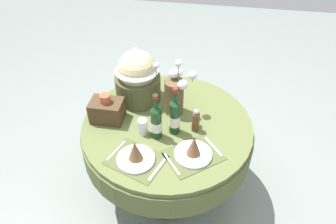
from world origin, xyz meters
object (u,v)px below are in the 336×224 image
tumbler_near_left (143,127)px  woven_basket_side_left (107,110)px  dining_table (167,138)px  wine_bottle_left (175,116)px  place_setting_left (136,155)px  flower_vase (175,93)px  pepper_mill (196,121)px  gift_tub_back_left (137,73)px  wine_bottle_centre (156,122)px  place_setting_right (193,150)px

tumbler_near_left → woven_basket_side_left: size_ratio=0.52×
dining_table → wine_bottle_left: bearing=-49.3°
woven_basket_side_left → place_setting_left: bearing=-50.2°
tumbler_near_left → flower_vase: bearing=55.8°
flower_vase → pepper_mill: 0.26m
flower_vase → tumbler_near_left: flower_vase is taller
wine_bottle_left → tumbler_near_left: size_ratio=3.11×
flower_vase → tumbler_near_left: 0.34m
pepper_mill → woven_basket_side_left: (-0.63, 0.01, 0.00)m
dining_table → tumbler_near_left: size_ratio=10.46×
pepper_mill → wine_bottle_left: bearing=-164.7°
place_setting_left → tumbler_near_left: size_ratio=3.50×
gift_tub_back_left → wine_bottle_left: bearing=-44.6°
wine_bottle_centre → place_setting_right: bearing=-27.2°
dining_table → woven_basket_side_left: size_ratio=5.46×
place_setting_left → wine_bottle_left: bearing=56.4°
place_setting_left → gift_tub_back_left: size_ratio=0.92×
tumbler_near_left → dining_table: bearing=40.0°
wine_bottle_centre → pepper_mill: bearing=22.1°
gift_tub_back_left → tumbler_near_left: bearing=-72.4°
flower_vase → gift_tub_back_left: size_ratio=0.98×
place_setting_right → woven_basket_side_left: bearing=158.7°
dining_table → gift_tub_back_left: bearing=136.7°
dining_table → place_setting_right: bearing=-51.9°
wine_bottle_centre → woven_basket_side_left: wine_bottle_centre is taller
tumbler_near_left → pepper_mill: 0.36m
place_setting_right → wine_bottle_left: wine_bottle_left is taller
place_setting_right → place_setting_left: bearing=-164.2°
pepper_mill → place_setting_left: bearing=-135.1°
wine_bottle_left → gift_tub_back_left: 0.47m
flower_vase → gift_tub_back_left: (-0.30, 0.11, 0.06)m
tumbler_near_left → gift_tub_back_left: (-0.12, 0.37, 0.17)m
dining_table → wine_bottle_centre: bearing=-110.4°
dining_table → place_setting_right: size_ratio=2.86×
gift_tub_back_left → place_setting_left: bearing=-78.2°
place_setting_right → pepper_mill: (-0.01, 0.24, 0.04)m
wine_bottle_left → tumbler_near_left: (-0.21, -0.05, -0.08)m
dining_table → pepper_mill: 0.30m
place_setting_left → pepper_mill: 0.48m
wine_bottle_centre → wine_bottle_left: bearing=29.8°
flower_vase → pepper_mill: flower_vase is taller
flower_vase → wine_bottle_centre: 0.29m
flower_vase → woven_basket_side_left: flower_vase is taller
place_setting_right → gift_tub_back_left: bearing=132.5°
pepper_mill → gift_tub_back_left: bearing=148.7°
wine_bottle_centre → woven_basket_side_left: bearing=163.1°
flower_vase → woven_basket_side_left: 0.49m
dining_table → gift_tub_back_left: size_ratio=2.75×
gift_tub_back_left → woven_basket_side_left: (-0.16, -0.27, -0.15)m
dining_table → wine_bottle_left: 0.30m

